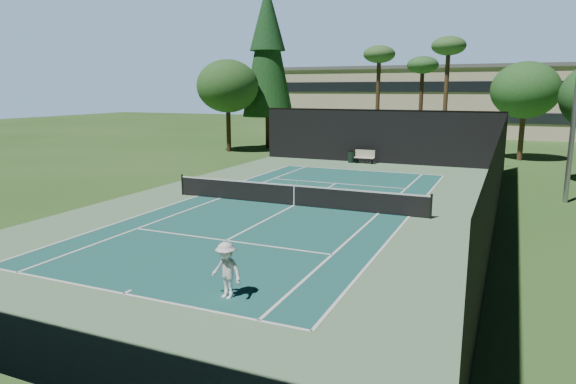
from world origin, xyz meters
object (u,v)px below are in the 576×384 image
tennis_ball_b (306,193)px  park_bench (365,156)px  player (226,270)px  tennis_ball_c (344,200)px  trash_bin (351,156)px  tennis_net (294,194)px  tennis_ball_d (297,183)px

tennis_ball_b → park_bench: size_ratio=0.04×
tennis_ball_b → player: bearing=-76.9°
player → tennis_ball_c: size_ratio=26.09×
park_bench → trash_bin: size_ratio=1.59×
tennis_ball_b → tennis_ball_c: (2.38, -0.81, -0.00)m
tennis_net → tennis_ball_d: (-2.16, 5.52, -0.52)m
tennis_net → tennis_ball_b: bearing=100.5°
player → tennis_ball_b: 14.29m
player → trash_bin: player is taller
tennis_ball_c → park_bench: bearing=100.9°
tennis_ball_d → park_bench: park_bench is taller
tennis_ball_b → tennis_ball_d: size_ratio=0.84×
tennis_net → tennis_ball_b: 3.04m
tennis_net → park_bench: (-0.72, 15.32, -0.01)m
player → tennis_ball_d: bearing=119.5°
tennis_ball_b → tennis_ball_d: (-1.61, 2.58, 0.01)m
tennis_ball_b → tennis_net: bearing=-79.5°
tennis_ball_b → trash_bin: (-1.21, 12.43, 0.45)m
tennis_ball_d → trash_bin: 9.87m
tennis_ball_c → park_bench: 13.44m
tennis_ball_d → trash_bin: size_ratio=0.08×
tennis_net → player: size_ratio=8.35×
tennis_ball_b → tennis_ball_d: bearing=122.0°
tennis_ball_b → trash_bin: bearing=95.6°
player → tennis_ball_c: bearing=106.8°
tennis_ball_c → tennis_net: bearing=-130.7°
tennis_net → park_bench: bearing=92.7°
park_bench → tennis_ball_b: bearing=-89.2°
tennis_net → player: 11.28m
tennis_ball_b → park_bench: (-0.17, 12.38, 0.52)m
tennis_ball_c → tennis_ball_d: size_ratio=0.83×
player → tennis_ball_b: bearing=116.2°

